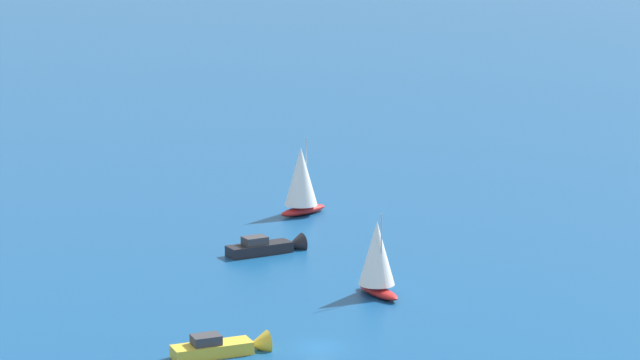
{
  "coord_description": "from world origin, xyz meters",
  "views": [
    {
      "loc": [
        9.77,
        -116.06,
        39.19
      ],
      "look_at": [
        0.0,
        0.0,
        16.61
      ],
      "focal_mm": 70.12,
      "sensor_mm": 36.0,
      "label": 1
    }
  ],
  "objects_px": {
    "sailboat_far_port": "(377,257)",
    "motorboat_mid_cluster": "(270,247)",
    "sailboat_ahead": "(301,180)",
    "motorboat_outer_ring_a": "(225,347)"
  },
  "relations": [
    {
      "from": "sailboat_ahead",
      "to": "motorboat_outer_ring_a",
      "type": "bearing_deg",
      "value": -91.12
    },
    {
      "from": "sailboat_far_port",
      "to": "motorboat_mid_cluster",
      "type": "bearing_deg",
      "value": 128.47
    },
    {
      "from": "sailboat_far_port",
      "to": "motorboat_outer_ring_a",
      "type": "relative_size",
      "value": 1.0
    },
    {
      "from": "motorboat_mid_cluster",
      "to": "sailboat_far_port",
      "type": "bearing_deg",
      "value": -51.53
    },
    {
      "from": "sailboat_ahead",
      "to": "motorboat_mid_cluster",
      "type": "distance_m",
      "value": 22.85
    },
    {
      "from": "sailboat_far_port",
      "to": "motorboat_mid_cluster",
      "type": "height_order",
      "value": "sailboat_far_port"
    },
    {
      "from": "sailboat_far_port",
      "to": "motorboat_outer_ring_a",
      "type": "distance_m",
      "value": 25.66
    },
    {
      "from": "sailboat_far_port",
      "to": "sailboat_ahead",
      "type": "distance_m",
      "value": 42.23
    },
    {
      "from": "sailboat_far_port",
      "to": "sailboat_ahead",
      "type": "xyz_separation_m",
      "value": [
        -12.46,
        40.34,
        0.72
      ]
    },
    {
      "from": "sailboat_ahead",
      "to": "motorboat_outer_ring_a",
      "type": "xyz_separation_m",
      "value": [
        -1.21,
        -61.76,
        -4.33
      ]
    }
  ]
}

